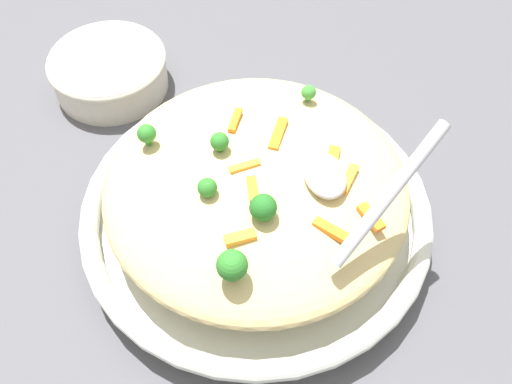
% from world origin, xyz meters
% --- Properties ---
extents(ground_plane, '(2.40, 2.40, 0.00)m').
position_xyz_m(ground_plane, '(0.00, 0.00, 0.00)').
color(ground_plane, '#4C4C51').
extents(serving_bowl, '(0.38, 0.38, 0.05)m').
position_xyz_m(serving_bowl, '(0.00, 0.00, 0.03)').
color(serving_bowl, silver).
rests_on(serving_bowl, ground_plane).
extents(pasta_mound, '(0.31, 0.31, 0.07)m').
position_xyz_m(pasta_mound, '(0.00, 0.00, 0.08)').
color(pasta_mound, '#D1BA7A').
rests_on(pasta_mound, serving_bowl).
extents(carrot_piece_0, '(0.03, 0.01, 0.01)m').
position_xyz_m(carrot_piece_0, '(-0.03, 0.01, 0.11)').
color(carrot_piece_0, orange).
rests_on(carrot_piece_0, pasta_mound).
extents(carrot_piece_1, '(0.04, 0.03, 0.01)m').
position_xyz_m(carrot_piece_1, '(-0.09, -0.05, 0.10)').
color(carrot_piece_1, orange).
rests_on(carrot_piece_1, pasta_mound).
extents(carrot_piece_2, '(0.01, 0.03, 0.01)m').
position_xyz_m(carrot_piece_2, '(0.00, 0.01, 0.11)').
color(carrot_piece_2, orange).
rests_on(carrot_piece_2, pasta_mound).
extents(carrot_piece_3, '(0.04, 0.03, 0.01)m').
position_xyz_m(carrot_piece_3, '(-0.01, -0.08, 0.11)').
color(carrot_piece_3, orange).
rests_on(carrot_piece_3, pasta_mound).
extents(carrot_piece_4, '(0.03, 0.02, 0.01)m').
position_xyz_m(carrot_piece_4, '(-0.08, -0.09, 0.10)').
color(carrot_piece_4, orange).
rests_on(carrot_piece_4, pasta_mound).
extents(carrot_piece_5, '(0.03, 0.02, 0.01)m').
position_xyz_m(carrot_piece_5, '(0.06, 0.01, 0.11)').
color(carrot_piece_5, orange).
rests_on(carrot_piece_5, pasta_mound).
extents(carrot_piece_6, '(0.01, 0.03, 0.01)m').
position_xyz_m(carrot_piece_6, '(-0.08, 0.03, 0.11)').
color(carrot_piece_6, orange).
rests_on(carrot_piece_6, pasta_mound).
extents(carrot_piece_7, '(0.03, 0.03, 0.01)m').
position_xyz_m(carrot_piece_7, '(-0.03, -0.08, 0.11)').
color(carrot_piece_7, orange).
rests_on(carrot_piece_7, pasta_mound).
extents(carrot_piece_8, '(0.04, 0.03, 0.01)m').
position_xyz_m(carrot_piece_8, '(0.04, -0.03, 0.11)').
color(carrot_piece_8, orange).
rests_on(carrot_piece_8, pasta_mound).
extents(broccoli_floret_0, '(0.02, 0.02, 0.02)m').
position_xyz_m(broccoli_floret_0, '(0.06, 0.10, 0.12)').
color(broccoli_floret_0, '#296820').
rests_on(broccoli_floret_0, pasta_mound).
extents(broccoli_floret_1, '(0.03, 0.03, 0.03)m').
position_xyz_m(broccoli_floret_1, '(-0.11, 0.04, 0.12)').
color(broccoli_floret_1, '#296820').
rests_on(broccoli_floret_1, pasta_mound).
extents(broccoli_floret_2, '(0.02, 0.02, 0.02)m').
position_xyz_m(broccoli_floret_2, '(-0.02, 0.05, 0.12)').
color(broccoli_floret_2, '#296820').
rests_on(broccoli_floret_2, pasta_mound).
extents(broccoli_floret_3, '(0.02, 0.02, 0.02)m').
position_xyz_m(broccoli_floret_3, '(0.09, -0.07, 0.11)').
color(broccoli_floret_3, '#377928').
rests_on(broccoli_floret_3, pasta_mound).
extents(broccoli_floret_4, '(0.02, 0.02, 0.02)m').
position_xyz_m(broccoli_floret_4, '(0.03, 0.03, 0.12)').
color(broccoli_floret_4, '#296820').
rests_on(broccoli_floret_4, pasta_mound).
extents(broccoli_floret_5, '(0.03, 0.03, 0.03)m').
position_xyz_m(broccoli_floret_5, '(-0.06, 0.01, 0.12)').
color(broccoli_floret_5, '#205B1C').
rests_on(broccoli_floret_5, pasta_mound).
extents(serving_spoon, '(0.13, 0.12, 0.08)m').
position_xyz_m(serving_spoon, '(-0.05, -0.07, 0.13)').
color(serving_spoon, '#B7B7BC').
rests_on(serving_spoon, pasta_mound).
extents(companion_bowl, '(0.16, 0.16, 0.05)m').
position_xyz_m(companion_bowl, '(0.26, 0.15, 0.03)').
color(companion_bowl, beige).
rests_on(companion_bowl, ground_plane).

